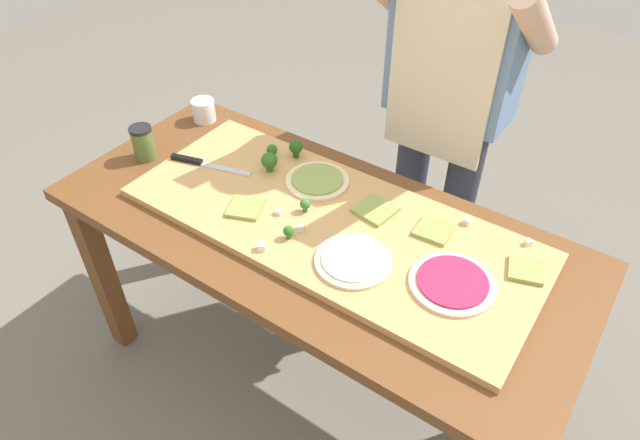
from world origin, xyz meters
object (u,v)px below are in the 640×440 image
(pizza_slice_near_left, at_px, (434,230))
(prep_table, at_px, (314,251))
(broccoli_floret_front_right, at_px, (272,150))
(sauce_jar, at_px, (143,143))
(broccoli_floret_back_right, at_px, (269,161))
(chefs_knife, at_px, (199,163))
(broccoli_floret_center_left, at_px, (305,205))
(cheese_crumble_b, at_px, (261,247))
(pizza_whole_pesto_green, at_px, (317,180))
(pizza_whole_white_garlic, at_px, (353,260))
(cook_center, at_px, (451,86))
(pizza_slice_near_right, at_px, (245,208))
(broccoli_floret_front_mid, at_px, (296,148))
(cheese_crumble_a, at_px, (467,221))
(cheese_crumble_d, at_px, (278,212))
(broccoli_floret_center_right, at_px, (289,232))
(cheese_crumble_c, at_px, (300,227))
(cheese_crumble_e, at_px, (528,242))
(pizza_whole_beet_magenta, at_px, (452,283))
(pizza_slice_far_left, at_px, (375,210))
(flour_cup, at_px, (204,112))
(pizza_slice_center, at_px, (526,270))

(pizza_slice_near_left, bearing_deg, prep_table, -155.35)
(broccoli_floret_front_right, height_order, sauce_jar, sauce_jar)
(prep_table, xyz_separation_m, broccoli_floret_back_right, (-0.25, 0.11, 0.17))
(chefs_knife, xyz_separation_m, broccoli_floret_center_left, (0.42, 0.00, 0.02))
(broccoli_floret_back_right, distance_m, cheese_crumble_b, 0.37)
(broccoli_floret_back_right, height_order, sauce_jar, sauce_jar)
(pizza_whole_pesto_green, xyz_separation_m, broccoli_floret_back_right, (-0.16, -0.04, 0.03))
(pizza_whole_white_garlic, height_order, cook_center, cook_center)
(chefs_knife, distance_m, cheese_crumble_b, 0.46)
(pizza_whole_pesto_green, relative_size, pizza_slice_near_right, 2.07)
(cook_center, bearing_deg, broccoli_floret_front_mid, -132.65)
(cheese_crumble_a, bearing_deg, cheese_crumble_d, -149.73)
(broccoli_floret_center_right, distance_m, broccoli_floret_front_mid, 0.40)
(broccoli_floret_center_right, bearing_deg, pizza_whole_white_garlic, 6.48)
(cheese_crumble_a, bearing_deg, pizza_whole_pesto_green, -170.01)
(broccoli_floret_center_left, relative_size, cheese_crumble_d, 2.76)
(prep_table, relative_size, cheese_crumble_b, 75.32)
(chefs_knife, bearing_deg, cheese_crumble_c, -8.80)
(broccoli_floret_front_right, height_order, cheese_crumble_e, broccoli_floret_front_right)
(chefs_knife, bearing_deg, pizza_whole_white_garlic, -8.29)
(pizza_whole_beet_magenta, distance_m, broccoli_floret_back_right, 0.70)
(pizza_slice_near_left, xyz_separation_m, pizza_slice_far_left, (-0.18, -0.02, 0.00))
(broccoli_floret_back_right, relative_size, broccoli_floret_center_right, 1.56)
(pizza_whole_beet_magenta, xyz_separation_m, pizza_slice_far_left, (-0.31, 0.14, -0.00))
(cheese_crumble_c, bearing_deg, pizza_whole_pesto_green, 112.16)
(pizza_whole_beet_magenta, relative_size, pizza_slice_far_left, 2.10)
(pizza_whole_beet_magenta, height_order, broccoli_floret_center_left, broccoli_floret_center_left)
(cheese_crumble_a, bearing_deg, broccoli_floret_center_left, -152.18)
(prep_table, bearing_deg, broccoli_floret_center_right, -93.89)
(pizza_whole_white_garlic, height_order, flour_cup, flour_cup)
(pizza_slice_near_right, relative_size, pizza_slice_far_left, 0.91)
(cheese_crumble_e, distance_m, sauce_jar, 1.24)
(pizza_slice_center, bearing_deg, pizza_whole_pesto_green, 179.44)
(cheese_crumble_e, bearing_deg, pizza_whole_beet_magenta, -112.90)
(broccoli_floret_front_right, xyz_separation_m, broccoli_floret_front_mid, (0.06, 0.05, 0.01))
(cheese_crumble_d, bearing_deg, cheese_crumble_e, 24.25)
(prep_table, relative_size, broccoli_floret_front_right, 33.10)
(broccoli_floret_front_right, xyz_separation_m, cheese_crumble_e, (0.84, 0.07, -0.02))
(sauce_jar, bearing_deg, pizza_slice_far_left, 12.16)
(pizza_slice_far_left, relative_size, cheese_crumble_d, 6.79)
(pizza_slice_near_left, distance_m, cheese_crumble_a, 0.10)
(prep_table, distance_m, sauce_jar, 0.69)
(cheese_crumble_c, bearing_deg, broccoli_floret_center_right, -94.02)
(broccoli_floret_back_right, relative_size, broccoli_floret_front_mid, 1.07)
(pizza_whole_pesto_green, distance_m, cook_center, 0.54)
(pizza_whole_beet_magenta, xyz_separation_m, sauce_jar, (-1.10, -0.03, 0.03))
(cheese_crumble_b, xyz_separation_m, cook_center, (0.16, 0.79, 0.19))
(prep_table, height_order, pizza_slice_far_left, pizza_slice_far_left)
(broccoli_floret_front_mid, relative_size, cook_center, 0.04)
(prep_table, xyz_separation_m, chefs_knife, (-0.46, 0.01, 0.14))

